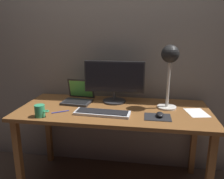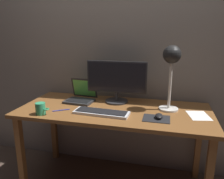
% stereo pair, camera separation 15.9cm
% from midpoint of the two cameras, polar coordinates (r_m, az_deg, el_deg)
% --- Properties ---
extents(back_wall, '(4.80, 0.06, 2.60)m').
position_cam_midpoint_polar(back_wall, '(2.20, 5.18, 12.54)').
color(back_wall, gray).
rests_on(back_wall, ground).
extents(desk, '(1.60, 0.70, 0.74)m').
position_cam_midpoint_polar(desk, '(1.95, 2.90, -7.08)').
color(desk, brown).
rests_on(desk, ground).
extents(monitor, '(0.54, 0.21, 0.38)m').
position_cam_midpoint_polar(monitor, '(2.04, 3.40, 2.39)').
color(monitor, '#28282B').
rests_on(monitor, desk).
extents(keyboard_main, '(0.45, 0.16, 0.03)m').
position_cam_midpoint_polar(keyboard_main, '(1.80, -0.16, -5.83)').
color(keyboard_main, silver).
rests_on(keyboard_main, desk).
extents(laptop, '(0.27, 0.25, 0.20)m').
position_cam_midpoint_polar(laptop, '(2.12, -5.54, -1.36)').
color(laptop, '#28282B').
rests_on(laptop, desk).
extents(desk_lamp, '(0.16, 0.16, 0.53)m').
position_cam_midpoint_polar(desk_lamp, '(1.88, 17.16, 6.56)').
color(desk_lamp, beige).
rests_on(desk_lamp, desk).
extents(mousepad, '(0.20, 0.16, 0.00)m').
position_cam_midpoint_polar(mousepad, '(1.75, 13.72, -7.19)').
color(mousepad, black).
rests_on(mousepad, desk).
extents(mouse, '(0.06, 0.10, 0.03)m').
position_cam_midpoint_polar(mouse, '(1.76, 14.34, -6.54)').
color(mouse, black).
rests_on(mouse, mousepad).
extents(coffee_mug, '(0.11, 0.08, 0.09)m').
position_cam_midpoint_polar(coffee_mug, '(1.84, -15.20, -4.72)').
color(coffee_mug, '#339966').
rests_on(coffee_mug, desk).
extents(paper_sheet_near_mouse, '(0.19, 0.24, 0.00)m').
position_cam_midpoint_polar(paper_sheet_near_mouse, '(1.91, 23.27, -6.12)').
color(paper_sheet_near_mouse, white).
rests_on(paper_sheet_near_mouse, desk).
extents(pen, '(0.12, 0.09, 0.01)m').
position_cam_midpoint_polar(pen, '(1.90, -10.39, -5.20)').
color(pen, '#2633A5').
rests_on(pen, desk).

